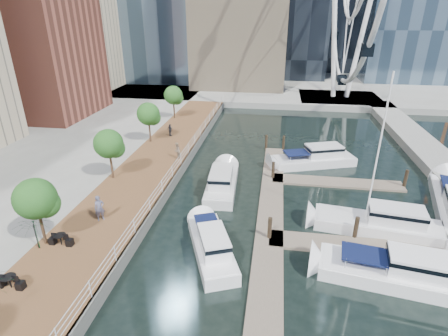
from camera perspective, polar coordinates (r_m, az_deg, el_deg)
ground at (r=19.79m, az=-3.10°, el=-24.24°), size 520.00×520.00×0.00m
boardwalk at (r=33.51m, az=-13.10°, el=-1.87°), size 6.00×60.00×1.00m
seawall at (r=32.56m, az=-8.17°, el=-2.25°), size 0.25×60.00×1.00m
land_far at (r=115.79m, az=7.53°, el=16.70°), size 200.00×114.00×1.00m
pier at (r=67.32m, az=18.29°, el=10.56°), size 14.00×12.00×1.00m
railing at (r=32.15m, az=-8.45°, el=-0.60°), size 0.10×60.00×1.05m
floating_docks at (r=27.39m, az=18.11°, el=-8.74°), size 16.00×34.00×2.60m
street_trees at (r=32.21m, az=-18.34°, el=3.77°), size 2.60×42.60×4.60m
yacht_foreground at (r=24.35m, az=26.46°, el=-16.31°), size 10.43×4.29×2.15m
pedestrian_near at (r=26.68m, az=-19.67°, el=-6.20°), size 0.84×0.80×1.94m
pedestrian_mid at (r=36.11m, az=-7.71°, el=2.81°), size 0.67×0.85×1.70m
pedestrian_far at (r=43.15m, az=-8.78°, el=6.15°), size 0.95×0.75×1.50m
moored_yachts at (r=28.94m, az=21.58°, el=-8.56°), size 24.38×32.94×11.50m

